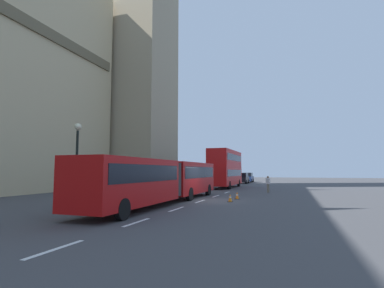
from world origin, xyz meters
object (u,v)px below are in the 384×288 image
(traffic_cone_west, at_px, (230,198))
(street_lamp, at_px, (77,158))
(traffic_cone_middle, at_px, (237,195))
(pedestrian_near_cones, at_px, (268,184))
(sedan_trailing, at_px, (248,177))
(double_decker_bus, at_px, (226,167))
(articulated_bus, at_px, (164,178))
(sedan_lead, at_px, (243,178))

(traffic_cone_west, height_order, street_lamp, street_lamp)
(traffic_cone_middle, distance_m, pedestrian_near_cones, 8.17)
(sedan_trailing, distance_m, traffic_cone_middle, 34.42)
(street_lamp, xyz_separation_m, pedestrian_near_cones, (16.04, -10.52, -2.14))
(double_decker_bus, relative_size, traffic_cone_west, 18.08)
(articulated_bus, bearing_deg, traffic_cone_middle, -42.86)
(traffic_cone_west, xyz_separation_m, pedestrian_near_cones, (10.17, -1.88, 0.63))
(double_decker_bus, relative_size, traffic_cone_middle, 18.08)
(traffic_cone_middle, bearing_deg, sedan_trailing, 6.80)
(sedan_trailing, relative_size, street_lamp, 0.83)
(articulated_bus, bearing_deg, double_decker_bus, 0.01)
(sedan_lead, bearing_deg, pedestrian_near_cones, -163.90)
(sedan_trailing, xyz_separation_m, traffic_cone_middle, (-34.17, -4.08, -0.63))
(articulated_bus, relative_size, street_lamp, 3.29)
(traffic_cone_west, bearing_deg, articulated_bus, 119.61)
(articulated_bus, relative_size, traffic_cone_middle, 29.93)
(double_decker_bus, bearing_deg, articulated_bus, -179.99)
(traffic_cone_west, bearing_deg, street_lamp, 124.18)
(sedan_lead, xyz_separation_m, street_lamp, (-36.61, 4.58, 2.14))
(double_decker_bus, relative_size, street_lamp, 1.99)
(double_decker_bus, bearing_deg, street_lamp, 169.04)
(street_lamp, bearing_deg, traffic_cone_west, -55.82)
(pedestrian_near_cones, bearing_deg, articulated_bus, 154.34)
(traffic_cone_middle, bearing_deg, sedan_lead, 8.31)
(sedan_trailing, bearing_deg, street_lamp, 173.69)
(sedan_trailing, distance_m, traffic_cone_west, 36.61)
(sedan_trailing, bearing_deg, pedestrian_near_cones, -167.43)
(double_decker_bus, distance_m, sedan_trailing, 19.08)
(sedan_lead, relative_size, traffic_cone_west, 7.59)
(sedan_lead, height_order, street_lamp, street_lamp)
(traffic_cone_west, distance_m, pedestrian_near_cones, 10.36)
(articulated_bus, xyz_separation_m, double_decker_bus, (19.75, 0.00, 0.96))
(sedan_lead, xyz_separation_m, traffic_cone_west, (-30.74, -4.06, -0.63))
(sedan_lead, relative_size, pedestrian_near_cones, 2.60)
(sedan_trailing, bearing_deg, traffic_cone_west, -173.77)
(street_lamp, bearing_deg, pedestrian_near_cones, -33.26)
(traffic_cone_middle, xyz_separation_m, street_lamp, (-8.09, 8.75, 2.77))
(articulated_bus, distance_m, traffic_cone_west, 4.98)
(articulated_bus, bearing_deg, traffic_cone_west, -60.39)
(street_lamp, bearing_deg, articulated_bus, -52.02)
(sedan_trailing, bearing_deg, sedan_lead, 179.09)
(double_decker_bus, xyz_separation_m, sedan_trailing, (19.00, -0.17, -1.80))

